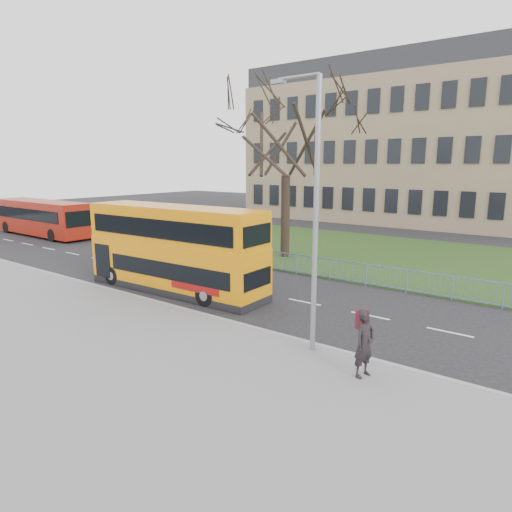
% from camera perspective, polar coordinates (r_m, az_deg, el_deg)
% --- Properties ---
extents(ground, '(120.00, 120.00, 0.00)m').
position_cam_1_polar(ground, '(19.74, -5.24, -5.91)').
color(ground, black).
rests_on(ground, ground).
extents(pavement, '(80.00, 10.50, 0.12)m').
position_cam_1_polar(pavement, '(15.72, -22.34, -11.17)').
color(pavement, slate).
rests_on(pavement, ground).
extents(kerb, '(80.00, 0.20, 0.14)m').
position_cam_1_polar(kerb, '(18.66, -8.47, -6.80)').
color(kerb, gray).
rests_on(kerb, ground).
extents(grass_verge, '(80.00, 15.40, 0.08)m').
position_cam_1_polar(grass_verge, '(31.48, 12.53, 0.50)').
color(grass_verge, '#203B15').
rests_on(grass_verge, ground).
extents(guard_railing, '(40.00, 0.12, 1.10)m').
position_cam_1_polar(guard_railing, '(24.71, 5.08, -1.04)').
color(guard_railing, '#6681B6').
rests_on(guard_railing, ground).
extents(bare_tree, '(8.48, 8.48, 12.11)m').
position_cam_1_polar(bare_tree, '(28.61, 3.77, 11.96)').
color(bare_tree, black).
rests_on(bare_tree, grass_verge).
extents(civic_building, '(30.00, 15.00, 14.00)m').
position_cam_1_polar(civic_building, '(52.02, 17.54, 12.19)').
color(civic_building, '#857154').
rests_on(civic_building, ground).
extents(yellow_bus, '(9.45, 2.55, 3.93)m').
position_cam_1_polar(yellow_bus, '(21.42, -10.17, 1.15)').
color(yellow_bus, orange).
rests_on(yellow_bus, ground).
extents(red_bus, '(10.96, 2.58, 2.89)m').
position_cam_1_polar(red_bus, '(41.74, -25.19, 4.41)').
color(red_bus, maroon).
rests_on(red_bus, ground).
extents(pedestrian, '(0.60, 0.78, 1.92)m').
position_cam_1_polar(pedestrian, '(12.99, 13.40, -10.57)').
color(pedestrian, black).
rests_on(pedestrian, pavement).
extents(street_lamp, '(1.76, 0.24, 8.29)m').
position_cam_1_polar(street_lamp, '(13.77, 7.16, 6.31)').
color(street_lamp, gray).
rests_on(street_lamp, pavement).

